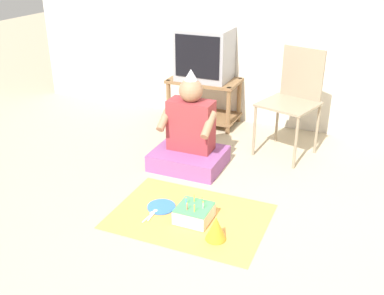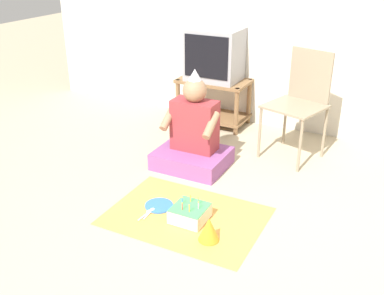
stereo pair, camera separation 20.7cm
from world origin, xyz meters
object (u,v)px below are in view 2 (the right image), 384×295
person_seated (193,138)px  party_hat_blue (209,229)px  tv (215,54)px  paper_plate (159,205)px  folding_chair (301,97)px  birthday_cake (190,213)px

person_seated → party_hat_blue: bearing=-57.9°
person_seated → party_hat_blue: 1.07m
tv → party_hat_blue: size_ratio=3.18×
paper_plate → tv: bearing=101.2°
folding_chair → party_hat_blue: (-0.15, -1.51, -0.44)m
folding_chair → party_hat_blue: folding_chair is taller
party_hat_blue → folding_chair: bearing=84.4°
paper_plate → party_hat_blue: bearing=-22.1°
paper_plate → folding_chair: bearing=64.3°
birthday_cake → paper_plate: 0.28m
birthday_cake → paper_plate: (-0.27, 0.05, -0.05)m
birthday_cake → paper_plate: size_ratio=1.14×
tv → person_seated: bearing=-75.4°
folding_chair → person_seated: size_ratio=1.11×
paper_plate → person_seated: bearing=96.6°
tv → birthday_cake: tv is taller
birthday_cake → paper_plate: birthday_cake is taller
party_hat_blue → person_seated: bearing=122.1°
birthday_cake → tv: bearing=109.5°
person_seated → party_hat_blue: person_seated is taller
tv → person_seated: size_ratio=0.62×
person_seated → birthday_cake: person_seated is taller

